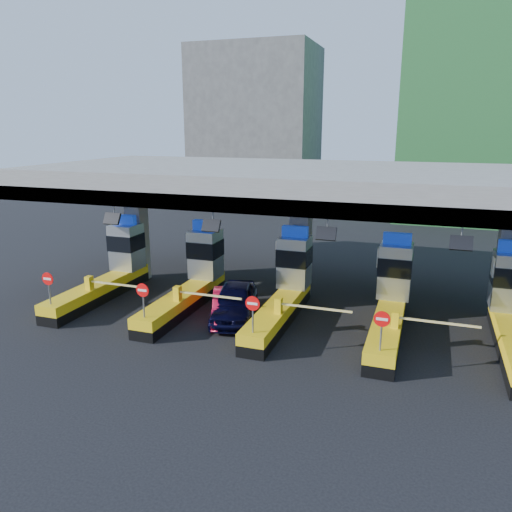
% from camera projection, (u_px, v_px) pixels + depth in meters
% --- Properties ---
extents(ground, '(120.00, 120.00, 0.00)m').
position_uv_depth(ground, '(284.00, 316.00, 24.51)').
color(ground, black).
rests_on(ground, ground).
extents(toll_canopy, '(28.00, 12.09, 7.00)m').
position_uv_depth(toll_canopy, '(301.00, 184.00, 25.58)').
color(toll_canopy, slate).
rests_on(toll_canopy, ground).
extents(toll_lane_far_left, '(4.43, 8.00, 4.16)m').
position_uv_depth(toll_lane_far_left, '(112.00, 269.00, 27.58)').
color(toll_lane_far_left, black).
rests_on(toll_lane_far_left, ground).
extents(toll_lane_left, '(4.43, 8.00, 4.16)m').
position_uv_depth(toll_lane_left, '(194.00, 277.00, 26.00)').
color(toll_lane_left, black).
rests_on(toll_lane_left, ground).
extents(toll_lane_center, '(4.43, 8.00, 4.16)m').
position_uv_depth(toll_lane_center, '(286.00, 287.00, 24.41)').
color(toll_lane_center, black).
rests_on(toll_lane_center, ground).
extents(toll_lane_right, '(4.43, 8.00, 4.16)m').
position_uv_depth(toll_lane_right, '(391.00, 298.00, 22.82)').
color(toll_lane_right, black).
rests_on(toll_lane_right, ground).
extents(toll_lane_far_right, '(4.43, 8.00, 4.16)m').
position_uv_depth(toll_lane_far_right, '(512.00, 311.00, 21.24)').
color(toll_lane_far_right, black).
rests_on(toll_lane_far_right, ground).
extents(bg_building_scaffold, '(18.00, 12.00, 28.00)m').
position_uv_depth(bg_building_scaffold, '(505.00, 71.00, 46.39)').
color(bg_building_scaffold, '#1E5926').
rests_on(bg_building_scaffold, ground).
extents(bg_building_concrete, '(14.00, 10.00, 18.00)m').
position_uv_depth(bg_building_concrete, '(256.00, 126.00, 59.57)').
color(bg_building_concrete, '#4C4C49').
rests_on(bg_building_concrete, ground).
extents(van, '(3.09, 5.25, 1.68)m').
position_uv_depth(van, '(235.00, 302.00, 24.01)').
color(van, black).
rests_on(van, ground).
extents(red_car, '(2.88, 4.48, 1.39)m').
position_uv_depth(red_car, '(229.00, 305.00, 23.93)').
color(red_car, '#B00D2A').
rests_on(red_car, ground).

